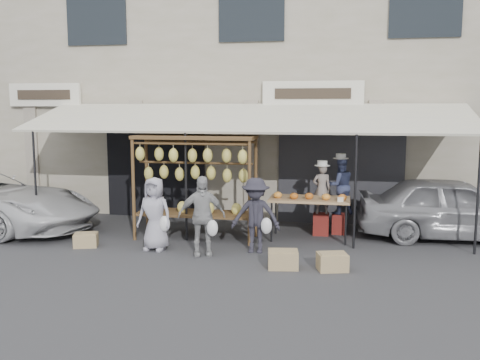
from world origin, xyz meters
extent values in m
plane|color=#2D2D30|center=(0.00, 0.00, 0.00)|extent=(90.00, 90.00, 0.00)
cube|color=#ACA193|center=(0.00, 6.50, 3.50)|extent=(24.00, 6.00, 7.00)
cube|color=#232328|center=(2.20, 3.46, 1.25)|extent=(3.00, 0.10, 2.50)
cube|color=black|center=(-2.50, 3.46, 1.25)|extent=(2.60, 0.10, 2.50)
cube|color=silver|center=(1.50, 3.40, 3.15)|extent=(2.40, 0.10, 0.60)
cube|color=silver|center=(-5.50, 3.40, 3.15)|extent=(2.00, 0.10, 0.60)
cube|color=beige|center=(0.00, 2.30, 2.60)|extent=(10.00, 2.34, 0.63)
cylinder|color=black|center=(-4.50, 1.15, 1.15)|extent=(0.05, 0.05, 2.30)
cylinder|color=black|center=(-1.00, 1.15, 1.15)|extent=(0.05, 0.05, 2.30)
cylinder|color=black|center=(2.50, 1.15, 1.15)|extent=(0.05, 0.05, 2.30)
cylinder|color=black|center=(4.80, 1.15, 1.15)|extent=(0.05, 0.05, 2.30)
cylinder|color=#4C321A|center=(-2.11, 0.97, 1.10)|extent=(0.07, 0.07, 2.20)
cylinder|color=#4C321A|center=(0.39, 0.97, 1.10)|extent=(0.07, 0.07, 2.20)
cylinder|color=#4C321A|center=(-2.11, 1.77, 1.10)|extent=(0.07, 0.07, 2.20)
cylinder|color=#4C321A|center=(0.39, 1.77, 1.10)|extent=(0.07, 0.07, 2.20)
cube|color=#4C321A|center=(-0.86, 1.37, 2.20)|extent=(2.60, 0.90, 0.07)
cylinder|color=#4C321A|center=(-0.86, 1.02, 2.08)|extent=(2.50, 0.05, 0.05)
cylinder|color=#4C321A|center=(-0.86, 1.72, 2.08)|extent=(2.50, 0.05, 0.05)
cylinder|color=#4C321A|center=(-0.86, 1.37, 1.65)|extent=(2.50, 0.05, 0.05)
cube|color=#4C321A|center=(-0.86, 1.37, 0.55)|extent=(2.50, 0.80, 0.05)
ellipsoid|color=#F1E965|center=(-1.96, 1.02, 1.86)|extent=(0.20, 0.18, 0.30)
ellipsoid|color=#F1E965|center=(-1.59, 1.17, 1.84)|extent=(0.20, 0.18, 0.30)
ellipsoid|color=#F1E965|center=(-1.22, 1.02, 1.84)|extent=(0.20, 0.18, 0.30)
ellipsoid|color=#F1E965|center=(-0.86, 1.17, 1.83)|extent=(0.20, 0.18, 0.30)
ellipsoid|color=#F1E965|center=(-0.49, 1.02, 1.85)|extent=(0.20, 0.18, 0.30)
ellipsoid|color=#F1E965|center=(-0.12, 1.17, 1.83)|extent=(0.20, 0.18, 0.30)
ellipsoid|color=#F1E965|center=(0.24, 1.02, 1.83)|extent=(0.20, 0.18, 0.30)
ellipsoid|color=#F1E965|center=(-1.91, 1.37, 1.40)|extent=(0.20, 0.18, 0.30)
ellipsoid|color=#F1E965|center=(-1.56, 1.37, 1.44)|extent=(0.20, 0.18, 0.30)
ellipsoid|color=#F1E965|center=(-1.21, 1.37, 1.40)|extent=(0.20, 0.18, 0.30)
ellipsoid|color=#F1E965|center=(-0.86, 1.37, 1.45)|extent=(0.20, 0.18, 0.30)
ellipsoid|color=#F1E965|center=(-0.51, 1.37, 1.44)|extent=(0.20, 0.18, 0.30)
ellipsoid|color=#F1E965|center=(-0.16, 1.37, 1.39)|extent=(0.20, 0.18, 0.30)
ellipsoid|color=#F1E965|center=(0.19, 1.37, 1.40)|extent=(0.20, 0.18, 0.30)
cube|color=tan|center=(1.57, 1.75, 0.88)|extent=(1.70, 0.90, 0.05)
cylinder|color=black|center=(0.80, 1.38, 0.42)|extent=(0.04, 0.04, 0.85)
cylinder|color=black|center=(2.34, 1.38, 0.42)|extent=(0.04, 0.04, 0.85)
cylinder|color=black|center=(0.80, 2.12, 0.42)|extent=(0.04, 0.04, 0.85)
cylinder|color=black|center=(2.34, 2.12, 0.42)|extent=(0.04, 0.04, 0.85)
ellipsoid|color=orange|center=(0.90, 1.60, 0.97)|extent=(0.18, 0.14, 0.14)
ellipsoid|color=#B25919|center=(1.25, 1.53, 0.97)|extent=(0.18, 0.14, 0.14)
ellipsoid|color=#B25919|center=(1.57, 1.59, 0.97)|extent=(0.18, 0.14, 0.14)
ellipsoid|color=orange|center=(1.92, 1.54, 0.97)|extent=(0.18, 0.14, 0.14)
ellipsoid|color=orange|center=(2.26, 1.55, 0.97)|extent=(0.18, 0.14, 0.14)
imported|color=gray|center=(1.80, 2.21, 1.03)|extent=(0.44, 0.32, 1.11)
imported|color=#2D3455|center=(2.20, 2.39, 1.10)|extent=(0.75, 0.66, 1.28)
imported|color=#9997A5|center=(-1.40, 0.30, 0.73)|extent=(0.76, 0.55, 1.46)
imported|color=#9C9C9C|center=(-0.39, 0.11, 0.77)|extent=(0.97, 0.62, 1.54)
imported|color=#282630|center=(0.60, 0.49, 0.74)|extent=(0.96, 0.57, 1.48)
cube|color=maroon|center=(1.80, 2.21, 0.24)|extent=(0.37, 0.37, 0.48)
cube|color=maroon|center=(2.20, 2.39, 0.23)|extent=(0.33, 0.33, 0.45)
cube|color=tan|center=(1.25, -0.44, 0.16)|extent=(0.58, 0.47, 0.31)
cube|color=tan|center=(2.11, -0.41, 0.15)|extent=(0.59, 0.50, 0.30)
cube|color=tan|center=(-2.88, 0.26, 0.14)|extent=(0.55, 0.48, 0.28)
imported|color=gray|center=(4.60, 2.34, 0.68)|extent=(4.06, 1.75, 1.37)
camera|label=1|loc=(2.22, -9.60, 2.84)|focal=40.00mm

